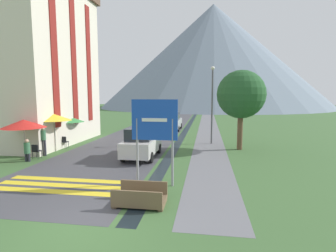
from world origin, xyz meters
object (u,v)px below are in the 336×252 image
Objects in this scene: cafe_chair_near_left at (36,150)px; cafe_umbrella_front_red at (24,124)px; person_standing_terrace at (43,139)px; person_seated_far at (54,141)px; streetlamp at (212,99)px; cafe_chair_far_left at (57,142)px; footbridge at (140,198)px; parked_car_near at (142,142)px; cafe_chair_far_right at (64,141)px; cafe_umbrella_middle_yellow at (54,117)px; cafe_chair_middle at (46,145)px; road_sign at (155,128)px; cafe_umbrella_rear_green at (69,119)px; parked_car_far at (172,121)px; hotel_building at (38,55)px; tree_by_path at (241,95)px; person_seated_near at (27,149)px.

cafe_umbrella_front_red is at bearing -165.07° from cafe_chair_near_left.
person_seated_far is (-0.24, 1.46, -0.37)m from person_standing_terrace.
person_standing_terrace is 0.31× the size of streetlamp.
streetlamp reaches higher than cafe_chair_far_left.
parked_car_near is at bearing 103.60° from footbridge.
person_seated_far is (-0.28, -0.81, 0.17)m from cafe_chair_far_right.
cafe_umbrella_middle_yellow is (-7.65, 7.42, 2.03)m from footbridge.
cafe_chair_middle is 0.73m from person_seated_far.
cafe_umbrella_rear_green is at bearing 135.51° from road_sign.
parked_car_far reaches higher than cafe_chair_near_left.
parked_car_far is 0.72× the size of streetlamp.
road_sign is 0.88× the size of parked_car_near.
cafe_chair_far_right is at bearing -32.82° from hotel_building.
tree_by_path is (4.44, 9.86, 3.50)m from footbridge.
streetlamp is at bearing 23.31° from cafe_umbrella_middle_yellow.
person_seated_far is (-7.90, 7.60, 0.45)m from footbridge.
person_seated_near is 0.71× the size of person_standing_terrace.
parked_car_far is (9.15, 8.97, -5.80)m from hotel_building.
cafe_umbrella_front_red reaches higher than parked_car_near.
person_seated_near is (0.34, -0.29, -1.39)m from cafe_umbrella_front_red.
streetlamp reaches higher than road_sign.
tree_by_path is at bearing -0.29° from cafe_umbrella_rear_green.
cafe_chair_far_left is 1.00× the size of cafe_chair_far_right.
footbridge is 2.00× the size of cafe_chair_far_left.
road_sign is 10.23m from streetlamp.
cafe_umbrella_middle_yellow is (-6.21, -11.88, 1.35)m from parked_car_far.
footbridge is 9.66m from cafe_umbrella_front_red.
cafe_umbrella_middle_yellow is 1.94× the size of person_seated_near.
parked_car_far is (-1.56, 17.35, -1.45)m from road_sign.
cafe_chair_far_right is at bearing -161.48° from streetlamp.
parked_car_near is 0.74× the size of tree_by_path.
parked_car_near is 6.16m from cafe_chair_near_left.
cafe_chair_near_left is at bearing -168.19° from parked_car_near.
cafe_chair_middle is at bearing -52.71° from hotel_building.
hotel_building is at bearing 149.13° from cafe_chair_far_right.
cafe_umbrella_middle_yellow is 2.56m from cafe_umbrella_rear_green.
cafe_chair_middle is 12.00m from streetlamp.
parked_car_far is at bearing 42.62° from cafe_chair_near_left.
cafe_chair_middle is at bearing -122.01° from cafe_umbrella_middle_yellow.
person_standing_terrace is at bearing -90.44° from cafe_umbrella_middle_yellow.
parked_car_far is 1.75× the size of cafe_umbrella_front_red.
hotel_building reaches higher than cafe_chair_far_left.
cafe_umbrella_front_red is (-8.16, 3.06, -0.27)m from road_sign.
tree_by_path is (4.33, 7.91, 1.37)m from road_sign.
road_sign reaches higher than person_standing_terrace.
cafe_umbrella_rear_green reaches higher than footbridge.
person_seated_far is at bearing -158.02° from streetlamp.
person_standing_terrace is (-0.05, 0.79, 0.53)m from cafe_chair_near_left.
cafe_chair_far_left is at bearing 95.29° from person_seated_far.
footbridge is (10.60, -10.33, -6.48)m from hotel_building.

